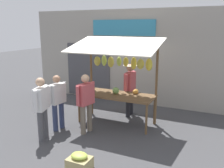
# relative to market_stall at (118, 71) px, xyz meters

# --- Properties ---
(ground_plane) EXTENTS (40.00, 40.00, 0.00)m
(ground_plane) POSITION_rel_market_stall_xyz_m (0.01, 0.07, -1.56)
(ground_plane) COLOR #424244
(street_backdrop) EXTENTS (9.00, 0.30, 3.40)m
(street_backdrop) POSITION_rel_market_stall_xyz_m (0.06, -2.13, 0.14)
(street_backdrop) COLOR #9E998E
(street_backdrop) RESTS_ON ground
(market_stall) EXTENTS (2.50, 1.46, 2.50)m
(market_stall) POSITION_rel_market_stall_xyz_m (0.00, 0.00, 0.00)
(market_stall) COLOR brown
(market_stall) RESTS_ON ground
(vendor_with_sunhat) EXTENTS (0.43, 0.71, 1.66)m
(vendor_with_sunhat) POSITION_rel_market_stall_xyz_m (-0.12, -0.68, -0.58)
(vendor_with_sunhat) COLOR #232328
(vendor_with_sunhat) RESTS_ON ground
(shopper_with_ponytail) EXTENTS (0.27, 0.66, 1.53)m
(shopper_with_ponytail) POSITION_rel_market_stall_xyz_m (1.27, 1.16, -0.69)
(shopper_with_ponytail) COLOR navy
(shopper_with_ponytail) RESTS_ON ground
(shopper_with_shopping_bag) EXTENTS (0.30, 0.68, 1.59)m
(shopper_with_shopping_bag) POSITION_rel_market_stall_xyz_m (0.46, 1.01, -0.65)
(shopper_with_shopping_bag) COLOR #726656
(shopper_with_shopping_bag) RESTS_ON ground
(shopper_in_striped_shirt) EXTENTS (0.34, 0.66, 1.59)m
(shopper_in_striped_shirt) POSITION_rel_market_stall_xyz_m (1.24, 1.83, -0.65)
(shopper_in_striped_shirt) COLOR #4C4C51
(shopper_in_striped_shirt) RESTS_ON ground
(produce_crate_near) EXTENTS (0.45, 0.38, 0.36)m
(produce_crate_near) POSITION_rel_market_stall_xyz_m (-0.33, 2.61, -1.40)
(produce_crate_near) COLOR tan
(produce_crate_near) RESTS_ON ground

